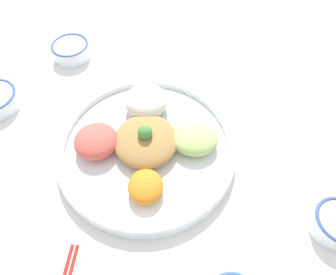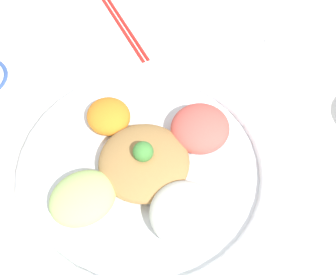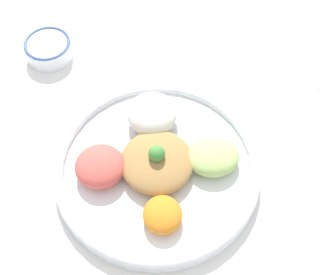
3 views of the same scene
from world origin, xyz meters
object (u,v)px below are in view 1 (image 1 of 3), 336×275
(salad_platter, at_px, (146,143))
(rice_bowl_blue, at_px, (336,223))
(sauce_bowl_red, at_px, (71,50))
(serving_spoon_main, at_px, (288,91))

(salad_platter, relative_size, rice_bowl_blue, 4.41)
(salad_platter, bearing_deg, rice_bowl_blue, 114.86)
(sauce_bowl_red, height_order, rice_bowl_blue, rice_bowl_blue)
(rice_bowl_blue, bearing_deg, salad_platter, -65.14)
(salad_platter, xyz_separation_m, sauce_bowl_red, (-0.02, -0.40, -0.00))
(sauce_bowl_red, distance_m, rice_bowl_blue, 0.78)
(salad_platter, relative_size, serving_spoon_main, 3.22)
(serving_spoon_main, bearing_deg, rice_bowl_blue, -179.18)
(rice_bowl_blue, bearing_deg, serving_spoon_main, -129.48)
(rice_bowl_blue, relative_size, serving_spoon_main, 0.73)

